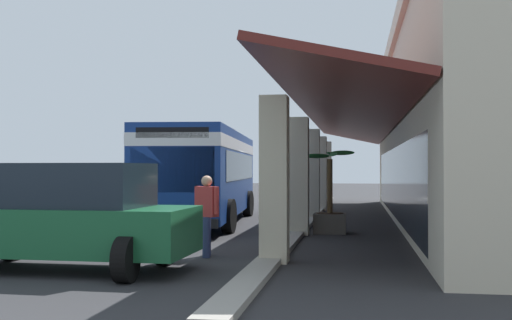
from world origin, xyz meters
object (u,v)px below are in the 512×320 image
parked_suv_green (61,215)px  pedestrian (207,211)px  transit_bus (205,169)px  potted_palm (330,214)px

parked_suv_green → pedestrian: size_ratio=2.81×
transit_bus → potted_palm: (3.03, 4.49, -1.29)m
parked_suv_green → potted_palm: 8.87m
transit_bus → parked_suv_green: 10.62m
transit_bus → pedestrian: bearing=14.1°
parked_suv_green → pedestrian: bearing=134.3°
potted_palm → transit_bus: bearing=-124.0°
transit_bus → parked_suv_green: transit_bus is taller
transit_bus → potted_palm: bearing=56.0°
transit_bus → parked_suv_green: size_ratio=2.35×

